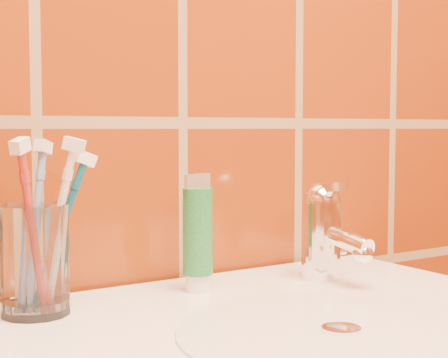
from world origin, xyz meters
TOP-DOWN VIEW (x-y plane):
  - glass_tumbler at (-0.21, 1.12)m, footprint 0.08×0.08m
  - toothpaste_tube at (-0.03, 1.12)m, footprint 0.04×0.03m
  - faucet at (0.14, 1.09)m, footprint 0.05×0.11m
  - toothbrush_0 at (-0.21, 1.14)m, footprint 0.10×0.10m
  - toothbrush_1 at (-0.22, 1.10)m, footprint 0.10×0.10m
  - toothbrush_2 at (-0.19, 1.12)m, footprint 0.10×0.10m
  - toothbrush_3 at (-0.18, 1.13)m, footprint 0.09×0.08m

SIDE VIEW (x-z plane):
  - glass_tumbler at x=-0.21m, z-range 0.85..0.96m
  - toothpaste_tube at x=-0.03m, z-range 0.85..0.98m
  - faucet at x=0.14m, z-range 0.85..0.97m
  - toothbrush_3 at x=-0.18m, z-range 0.85..1.01m
  - toothbrush_0 at x=-0.21m, z-range 0.84..1.03m
  - toothbrush_2 at x=-0.19m, z-range 0.84..1.03m
  - toothbrush_1 at x=-0.22m, z-range 0.84..1.03m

